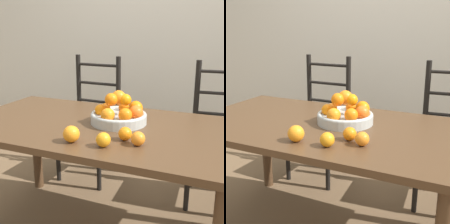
{
  "view_description": "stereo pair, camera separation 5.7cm",
  "coord_description": "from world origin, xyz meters",
  "views": [
    {
      "loc": [
        0.73,
        -1.49,
        1.26
      ],
      "look_at": [
        0.1,
        -0.03,
        0.81
      ],
      "focal_mm": 50.0,
      "sensor_mm": 36.0,
      "label": 1
    },
    {
      "loc": [
        0.78,
        -1.47,
        1.26
      ],
      "look_at": [
        0.1,
        -0.03,
        0.81
      ],
      "focal_mm": 50.0,
      "sensor_mm": 36.0,
      "label": 2
    }
  ],
  "objects": [
    {
      "name": "dining_table",
      "position": [
        0.0,
        0.0,
        0.63
      ],
      "size": [
        1.57,
        0.87,
        0.72
      ],
      "color": "#4C331E",
      "rests_on": "ground_plane"
    },
    {
      "name": "orange_loose_1",
      "position": [
        0.23,
        -0.18,
        0.76
      ],
      "size": [
        0.07,
        0.07,
        0.07
      ],
      "color": "orange",
      "rests_on": "dining_table"
    },
    {
      "name": "chair_right",
      "position": [
        0.61,
        0.72,
        0.47
      ],
      "size": [
        0.45,
        0.43,
        1.01
      ],
      "rotation": [
        0.0,
        0.0,
        0.08
      ],
      "color": "black",
      "rests_on": "ground_plane"
    },
    {
      "name": "wall_back",
      "position": [
        0.0,
        1.46,
        1.3
      ],
      "size": [
        8.0,
        0.06,
        2.6
      ],
      "color": "silver",
      "rests_on": "ground_plane"
    },
    {
      "name": "orange_loose_0",
      "position": [
        0.31,
        -0.21,
        0.76
      ],
      "size": [
        0.07,
        0.07,
        0.07
      ],
      "color": "orange",
      "rests_on": "dining_table"
    },
    {
      "name": "orange_loose_2",
      "position": [
        0.01,
        -0.3,
        0.76
      ],
      "size": [
        0.08,
        0.08,
        0.08
      ],
      "color": "orange",
      "rests_on": "dining_table"
    },
    {
      "name": "chair_left",
      "position": [
        -0.42,
        0.72,
        0.47
      ],
      "size": [
        0.43,
        0.41,
        1.01
      ],
      "rotation": [
        0.0,
        0.0,
        -0.03
      ],
      "color": "black",
      "rests_on": "ground_plane"
    },
    {
      "name": "orange_loose_3",
      "position": [
        0.17,
        -0.29,
        0.76
      ],
      "size": [
        0.07,
        0.07,
        0.07
      ],
      "color": "orange",
      "rests_on": "dining_table"
    },
    {
      "name": "fruit_bowl",
      "position": [
        0.1,
        0.06,
        0.78
      ],
      "size": [
        0.32,
        0.32,
        0.19
      ],
      "color": "#B2B7B2",
      "rests_on": "dining_table"
    }
  ]
}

